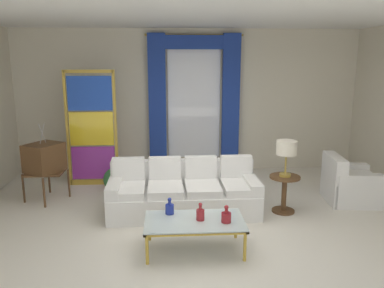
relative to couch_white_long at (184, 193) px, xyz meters
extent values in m
plane|color=silver|center=(0.22, -0.65, -0.31)|extent=(16.00, 16.00, 0.00)
cube|color=beige|center=(0.22, 2.41, 1.19)|extent=(8.00, 0.12, 3.00)
cube|color=white|center=(0.22, 0.15, 2.71)|extent=(8.00, 7.60, 0.04)
cube|color=white|center=(0.33, 2.33, 1.24)|extent=(1.10, 0.02, 2.50)
cylinder|color=gold|center=(0.33, 2.25, 2.55)|extent=(2.00, 0.04, 0.04)
cube|color=navy|center=(-0.44, 2.23, 1.24)|extent=(0.36, 0.12, 2.70)
cube|color=navy|center=(1.10, 2.23, 1.24)|extent=(0.36, 0.12, 2.70)
cube|color=navy|center=(0.33, 2.23, 2.41)|extent=(1.80, 0.10, 0.28)
cube|color=white|center=(0.00, -0.09, -0.12)|extent=(2.33, 0.93, 0.38)
cube|color=white|center=(0.00, 0.28, 0.08)|extent=(2.32, 0.23, 0.78)
cube|color=white|center=(1.07, -0.08, -0.03)|extent=(0.21, 0.86, 0.56)
cube|color=white|center=(-1.07, -0.11, -0.03)|extent=(0.21, 0.86, 0.56)
cube|color=white|center=(0.87, -0.13, 0.13)|extent=(0.54, 0.75, 0.12)
cube|color=white|center=(0.87, 0.19, 0.35)|extent=(0.51, 0.15, 0.40)
cube|color=white|center=(0.29, -0.14, 0.13)|extent=(0.54, 0.75, 0.12)
cube|color=white|center=(0.29, 0.18, 0.35)|extent=(0.51, 0.15, 0.40)
cube|color=white|center=(-0.29, -0.15, 0.13)|extent=(0.54, 0.75, 0.12)
cube|color=white|center=(-0.29, 0.17, 0.35)|extent=(0.51, 0.15, 0.40)
cube|color=white|center=(-0.87, -0.16, 0.13)|extent=(0.54, 0.75, 0.12)
cube|color=white|center=(-0.87, 0.16, 0.35)|extent=(0.51, 0.15, 0.40)
cube|color=silver|center=(0.08, -1.29, 0.09)|extent=(1.26, 0.71, 0.02)
cube|color=gold|center=(0.08, -0.96, 0.07)|extent=(1.26, 0.04, 0.03)
cube|color=gold|center=(0.08, -1.63, 0.07)|extent=(1.26, 0.04, 0.03)
cube|color=gold|center=(-0.52, -1.29, 0.07)|extent=(0.04, 0.71, 0.03)
cube|color=gold|center=(0.69, -1.29, 0.07)|extent=(0.04, 0.71, 0.03)
cylinder|color=gold|center=(-0.50, -0.98, -0.12)|extent=(0.04, 0.04, 0.38)
cylinder|color=gold|center=(0.67, -0.98, -0.12)|extent=(0.04, 0.04, 0.38)
cylinder|color=gold|center=(-0.50, -1.61, -0.12)|extent=(0.04, 0.04, 0.38)
cylinder|color=gold|center=(0.67, -1.61, -0.12)|extent=(0.04, 0.04, 0.38)
cylinder|color=maroon|center=(0.16, -1.29, 0.17)|extent=(0.10, 0.10, 0.14)
cylinder|color=maroon|center=(0.16, -1.29, 0.27)|extent=(0.04, 0.04, 0.05)
sphere|color=maroon|center=(0.16, -1.29, 0.31)|extent=(0.05, 0.05, 0.05)
cylinder|color=navy|center=(-0.23, -1.07, 0.17)|extent=(0.11, 0.11, 0.13)
cylinder|color=navy|center=(-0.23, -1.07, 0.26)|extent=(0.04, 0.04, 0.05)
sphere|color=navy|center=(-0.23, -1.07, 0.30)|extent=(0.05, 0.05, 0.05)
cylinder|color=maroon|center=(0.47, -1.38, 0.17)|extent=(0.12, 0.12, 0.12)
cylinder|color=maroon|center=(0.47, -1.38, 0.25)|extent=(0.04, 0.04, 0.05)
sphere|color=maroon|center=(0.47, -1.38, 0.30)|extent=(0.06, 0.06, 0.06)
cube|color=brown|center=(-2.34, 0.67, 0.19)|extent=(0.62, 0.54, 0.03)
cylinder|color=brown|center=(-2.69, 0.55, -0.06)|extent=(0.04, 0.04, 0.50)
cylinder|color=brown|center=(-2.41, 1.03, -0.06)|extent=(0.04, 0.04, 0.50)
cylinder|color=brown|center=(-2.28, 0.31, -0.06)|extent=(0.04, 0.04, 0.50)
cylinder|color=brown|center=(-1.99, 0.79, -0.06)|extent=(0.04, 0.04, 0.50)
cube|color=brown|center=(-2.34, 0.67, 0.45)|extent=(0.70, 0.73, 0.48)
cube|color=black|center=(-2.54, 0.79, 0.47)|extent=(0.21, 0.34, 0.30)
cylinder|color=gold|center=(-2.58, 0.72, 0.28)|extent=(0.03, 0.04, 0.04)
cylinder|color=gold|center=(-2.50, 0.86, 0.28)|extent=(0.03, 0.04, 0.04)
cylinder|color=silver|center=(-2.34, 0.67, 0.87)|extent=(0.07, 0.12, 0.34)
cylinder|color=silver|center=(-2.34, 0.67, 0.87)|extent=(0.07, 0.12, 0.34)
cube|color=white|center=(2.89, 0.25, -0.11)|extent=(0.88, 0.88, 0.40)
cube|color=white|center=(2.89, 0.25, 0.14)|extent=(0.76, 0.76, 0.10)
cube|color=white|center=(2.57, 0.28, 0.09)|extent=(0.28, 0.82, 0.80)
cube|color=white|center=(2.92, 0.57, -0.02)|extent=(0.75, 0.26, 0.58)
cube|color=white|center=(2.86, -0.07, -0.02)|extent=(0.75, 0.26, 0.58)
cube|color=gold|center=(-2.12, 1.46, 0.79)|extent=(0.05, 0.05, 2.20)
cube|color=gold|center=(-1.22, 1.46, 0.79)|extent=(0.05, 0.05, 2.20)
cube|color=gold|center=(-1.67, 1.46, 1.86)|extent=(0.90, 0.05, 0.06)
cube|color=gold|center=(-1.67, 1.46, -0.26)|extent=(0.90, 0.05, 0.10)
cube|color=purple|center=(-1.67, 1.46, 0.13)|extent=(0.82, 0.02, 0.64)
cube|color=yellow|center=(-1.67, 1.46, 0.79)|extent=(0.82, 0.02, 0.64)
cube|color=#1E47B7|center=(-1.67, 1.46, 1.46)|extent=(0.82, 0.02, 0.64)
cylinder|color=beige|center=(-1.23, 1.14, -0.28)|extent=(0.16, 0.16, 0.06)
ellipsoid|color=#15519A|center=(-1.23, 1.14, -0.17)|extent=(0.18, 0.32, 0.20)
sphere|color=#15519A|center=(-1.23, 1.28, -0.06)|extent=(0.09, 0.09, 0.09)
cone|color=gold|center=(-1.23, 1.34, -0.06)|extent=(0.02, 0.04, 0.02)
cone|color=#31733B|center=(-1.23, 0.96, -0.07)|extent=(0.44, 0.40, 0.50)
cylinder|color=brown|center=(1.59, -0.12, 0.27)|extent=(0.48, 0.48, 0.03)
cylinder|color=brown|center=(1.59, -0.12, -0.02)|extent=(0.08, 0.08, 0.55)
cylinder|color=brown|center=(1.59, -0.12, -0.29)|extent=(0.36, 0.36, 0.03)
cylinder|color=#B29338|center=(1.59, -0.12, 0.31)|extent=(0.18, 0.18, 0.04)
cylinder|color=#B29338|center=(1.59, -0.12, 0.51)|extent=(0.03, 0.03, 0.36)
cylinder|color=beige|center=(1.59, -0.12, 0.75)|extent=(0.32, 0.32, 0.22)
camera|label=1|loc=(-0.24, -5.83, 2.11)|focal=36.18mm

